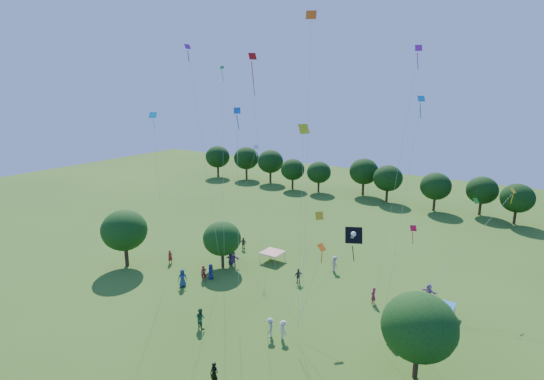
# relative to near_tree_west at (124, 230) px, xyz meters

# --- Properties ---
(near_tree_west) EXTENTS (4.87, 4.87, 6.29)m
(near_tree_west) POSITION_rel_near_tree_west_xyz_m (0.00, 0.00, 0.00)
(near_tree_west) COLOR #422B19
(near_tree_west) RESTS_ON ground
(near_tree_north) EXTENTS (4.09, 4.09, 5.12)m
(near_tree_north) POSITION_rel_near_tree_west_xyz_m (8.93, 5.53, -0.83)
(near_tree_north) COLOR #422B19
(near_tree_north) RESTS_ON ground
(near_tree_east) EXTENTS (4.95, 4.95, 6.06)m
(near_tree_east) POSITION_rel_near_tree_west_xyz_m (31.35, -1.28, -0.27)
(near_tree_east) COLOR #422B19
(near_tree_east) RESTS_ON ground
(treeline) EXTENTS (88.01, 8.77, 6.77)m
(treeline) POSITION_rel_near_tree_west_xyz_m (17.00, 41.79, -0.00)
(treeline) COLOR #422B19
(treeline) RESTS_ON ground
(tent_red_stripe) EXTENTS (2.20, 2.20, 1.10)m
(tent_red_stripe) POSITION_rel_near_tree_west_xyz_m (12.56, 9.83, -3.06)
(tent_red_stripe) COLOR red
(tent_red_stripe) RESTS_ON ground
(tent_blue) EXTENTS (2.20, 2.20, 1.10)m
(tent_blue) POSITION_rel_near_tree_west_xyz_m (30.98, 7.77, -3.06)
(tent_blue) COLOR #1C6DB8
(tent_blue) RESTS_ON ground
(man_in_black) EXTENTS (0.65, 0.45, 1.65)m
(man_in_black) POSITION_rel_near_tree_west_xyz_m (20.56, -9.30, -3.27)
(man_in_black) COLOR black
(man_in_black) RESTS_ON ground
(crowd_person_0) EXTENTS (0.95, 0.99, 1.81)m
(crowd_person_0) POSITION_rel_near_tree_west_xyz_m (8.65, -0.24, -3.19)
(crowd_person_0) COLOR navy
(crowd_person_0) RESTS_ON ground
(crowd_person_1) EXTENTS (0.51, 0.66, 1.59)m
(crowd_person_1) POSITION_rel_near_tree_west_xyz_m (25.44, 6.76, -3.30)
(crowd_person_1) COLOR #A01D3F
(crowd_person_1) RESTS_ON ground
(crowd_person_2) EXTENTS (0.54, 0.85, 1.62)m
(crowd_person_2) POSITION_rel_near_tree_west_xyz_m (28.69, 1.62, -3.29)
(crowd_person_2) COLOR #2A633E
(crowd_person_2) RESTS_ON ground
(crowd_person_3) EXTENTS (0.83, 1.15, 1.60)m
(crowd_person_3) POSITION_rel_near_tree_west_xyz_m (20.54, -2.67, -3.29)
(crowd_person_3) COLOR #B5B091
(crowd_person_3) RESTS_ON ground
(crowd_person_4) EXTENTS (0.93, 0.55, 1.49)m
(crowd_person_4) POSITION_rel_near_tree_west_xyz_m (7.75, 10.85, -3.35)
(crowd_person_4) COLOR #403833
(crowd_person_4) RESTS_ON ground
(crowd_person_5) EXTENTS (1.68, 0.98, 1.69)m
(crowd_person_5) POSITION_rel_near_tree_west_xyz_m (9.72, 6.37, -3.25)
(crowd_person_5) COLOR #915483
(crowd_person_5) RESTS_ON ground
(crowd_person_6) EXTENTS (0.51, 0.82, 1.56)m
(crowd_person_6) POSITION_rel_near_tree_west_xyz_m (9.78, 2.61, -3.31)
(crowd_person_6) COLOR navy
(crowd_person_6) RESTS_ON ground
(crowd_person_7) EXTENTS (0.50, 0.65, 1.54)m
(crowd_person_7) POSITION_rel_near_tree_west_xyz_m (3.50, 3.05, -3.33)
(crowd_person_7) COLOR maroon
(crowd_person_7) RESTS_ON ground
(crowd_person_8) EXTENTS (0.79, 0.82, 1.50)m
(crowd_person_8) POSITION_rel_near_tree_west_xyz_m (5.52, 10.32, -3.35)
(crowd_person_8) COLOR #2A622F
(crowd_person_8) RESTS_ON ground
(crowd_person_9) EXTENTS (1.21, 0.97, 1.70)m
(crowd_person_9) POSITION_rel_near_tree_west_xyz_m (19.58, 11.13, -3.25)
(crowd_person_9) COLOR #AF9F8C
(crowd_person_9) RESTS_ON ground
(crowd_person_10) EXTENTS (0.93, 0.95, 1.56)m
(crowd_person_10) POSITION_rel_near_tree_west_xyz_m (17.80, 6.58, -3.31)
(crowd_person_10) COLOR #413934
(crowd_person_10) RESTS_ON ground
(crowd_person_11) EXTENTS (1.63, 0.82, 1.67)m
(crowd_person_11) POSITION_rel_near_tree_west_xyz_m (29.49, 10.02, -3.26)
(crowd_person_11) COLOR #935999
(crowd_person_11) RESTS_ON ground
(crowd_person_12) EXTENTS (0.57, 0.88, 1.65)m
(crowd_person_12) POSITION_rel_near_tree_west_xyz_m (9.11, 6.74, -3.27)
(crowd_person_12) COLOR navy
(crowd_person_12) RESTS_ON ground
(crowd_person_13) EXTENTS (0.70, 0.66, 1.59)m
(crowd_person_13) POSITION_rel_near_tree_west_xyz_m (9.47, 1.90, -3.30)
(crowd_person_13) COLOR maroon
(crowd_person_13) RESTS_ON ground
(crowd_person_14) EXTENTS (0.92, 0.60, 1.74)m
(crowd_person_14) POSITION_rel_near_tree_west_xyz_m (15.13, -4.70, -3.23)
(crowd_person_14) COLOR #265A32
(crowd_person_14) RESTS_ON ground
(crowd_person_15) EXTENTS (1.10, 0.93, 1.55)m
(crowd_person_15) POSITION_rel_near_tree_west_xyz_m (21.55, -2.33, -3.32)
(crowd_person_15) COLOR beige
(crowd_person_15) RESTS_ON ground
(pirate_kite) EXTENTS (5.72, 1.66, 8.86)m
(pirate_kite) POSITION_rel_near_tree_west_xyz_m (26.94, -2.57, 5.45)
(pirate_kite) COLOR black
(red_high_kite) EXTENTS (5.19, 5.56, 20.71)m
(red_high_kite) POSITION_rel_near_tree_west_xyz_m (14.62, 3.85, 13.67)
(red_high_kite) COLOR red
(small_kite_0) EXTENTS (2.28, 0.62, 7.47)m
(small_kite_0) POSITION_rel_near_tree_west_xyz_m (24.75, -3.02, 3.51)
(small_kite_0) COLOR #F05F0E
(small_kite_1) EXTENTS (1.00, 1.86, 22.64)m
(small_kite_1) POSITION_rel_near_tree_west_xyz_m (22.92, -1.49, 14.71)
(small_kite_1) COLOR #F95A0D
(small_kite_2) EXTENTS (0.76, 4.70, 7.49)m
(small_kite_2) POSITION_rel_near_tree_west_xyz_m (21.40, 3.05, 3.56)
(small_kite_2) COLOR gold
(small_kite_3) EXTENTS (0.53, 1.06, 19.66)m
(small_kite_3) POSITION_rel_near_tree_west_xyz_m (10.50, 4.28, 10.63)
(small_kite_3) COLOR green
(small_kite_4) EXTENTS (1.24, 2.56, 17.18)m
(small_kite_4) POSITION_rel_near_tree_west_xyz_m (28.91, 2.67, 9.93)
(small_kite_4) COLOR #148DCD
(small_kite_5) EXTENTS (0.99, 2.87, 21.40)m
(small_kite_5) POSITION_rel_near_tree_west_xyz_m (9.45, 1.95, 12.79)
(small_kite_5) COLOR purple
(small_kite_6) EXTENTS (3.79, 0.64, 11.31)m
(small_kite_6) POSITION_rel_near_tree_west_xyz_m (8.41, 11.73, 6.17)
(small_kite_6) COLOR silver
(small_kite_7) EXTENTS (1.12, 1.27, 15.62)m
(small_kite_7) POSITION_rel_near_tree_west_xyz_m (7.61, -1.63, 9.79)
(small_kite_7) COLOR #0ECED7
(small_kite_8) EXTENTS (2.03, 4.45, 5.11)m
(small_kite_8) POSITION_rel_near_tree_west_xyz_m (27.10, 11.11, 1.40)
(small_kite_8) COLOR #F60E2F
(small_kite_9) EXTENTS (5.64, 9.18, 8.88)m
(small_kite_9) POSITION_rel_near_tree_west_xyz_m (33.80, 14.28, 4.26)
(small_kite_9) COLOR yellow
(small_kite_10) EXTENTS (0.92, 1.80, 15.26)m
(small_kite_10) POSITION_rel_near_tree_west_xyz_m (22.61, -1.59, 9.86)
(small_kite_10) COLOR #D4C812
(small_kite_11) EXTENTS (2.57, 8.21, 7.68)m
(small_kite_11) POSITION_rel_near_tree_west_xyz_m (31.49, 13.52, 3.29)
(small_kite_11) COLOR green
(small_kite_12) EXTENTS (1.97, 2.16, 16.45)m
(small_kite_12) POSITION_rel_near_tree_west_xyz_m (18.86, -4.21, 9.20)
(small_kite_12) COLOR blue
(small_kite_13) EXTENTS (2.06, 1.15, 20.97)m
(small_kite_13) POSITION_rel_near_tree_west_xyz_m (26.95, 7.94, 12.90)
(small_kite_13) COLOR purple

